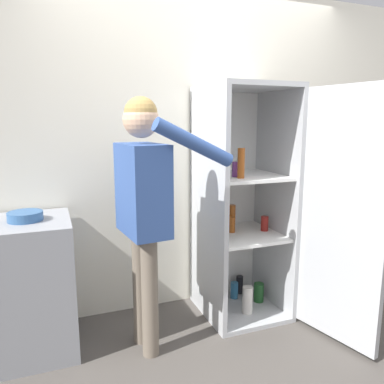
{
  "coord_description": "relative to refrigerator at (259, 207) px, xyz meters",
  "views": [
    {
      "loc": [
        -1.16,
        -1.88,
        1.5
      ],
      "look_at": [
        -0.2,
        0.61,
        1.01
      ],
      "focal_mm": 35.0,
      "sensor_mm": 36.0,
      "label": 1
    }
  ],
  "objects": [
    {
      "name": "bowl",
      "position": [
        -1.63,
        0.11,
        0.05
      ],
      "size": [
        0.21,
        0.21,
        0.06
      ],
      "color": "#335B8E",
      "rests_on": "counter"
    },
    {
      "name": "person",
      "position": [
        -0.92,
        -0.14,
        0.19
      ],
      "size": [
        0.67,
        0.56,
        1.66
      ],
      "color": "#726656",
      "rests_on": "ground_plane"
    },
    {
      "name": "refrigerator",
      "position": [
        0.0,
        0.0,
        0.0
      ],
      "size": [
        0.8,
        1.25,
        1.77
      ],
      "color": "#B7BABC",
      "rests_on": "ground_plane"
    },
    {
      "name": "counter",
      "position": [
        -1.74,
        0.12,
        -0.43
      ],
      "size": [
        0.75,
        0.58,
        0.89
      ],
      "color": "gray",
      "rests_on": "ground_plane"
    },
    {
      "name": "wall_back",
      "position": [
        -0.31,
        0.46,
        0.4
      ],
      "size": [
        7.0,
        0.06,
        2.55
      ],
      "color": "silver",
      "rests_on": "ground_plane"
    },
    {
      "name": "ground_plane",
      "position": [
        -0.31,
        -0.52,
        -0.87
      ],
      "size": [
        12.0,
        12.0,
        0.0
      ],
      "primitive_type": "plane",
      "color": "#4C4742"
    }
  ]
}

